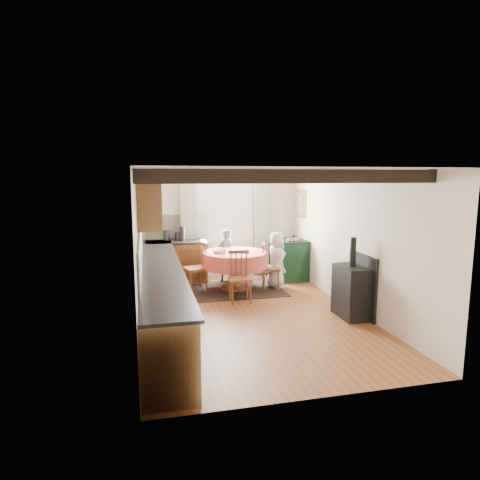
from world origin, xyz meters
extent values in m
cube|color=#9A592C|center=(0.00, 0.00, 0.00)|extent=(3.60, 5.50, 0.00)
cube|color=white|center=(0.00, 0.00, 2.40)|extent=(3.60, 5.50, 0.00)
cube|color=silver|center=(0.00, 2.75, 1.20)|extent=(3.60, 0.00, 2.40)
cube|color=silver|center=(0.00, -2.75, 1.20)|extent=(3.60, 0.00, 2.40)
cube|color=silver|center=(-1.80, 0.00, 1.20)|extent=(0.00, 5.50, 2.40)
cube|color=silver|center=(1.80, 0.00, 1.20)|extent=(0.00, 5.50, 2.40)
cube|color=black|center=(0.00, -2.00, 2.31)|extent=(3.60, 0.16, 0.16)
cube|color=black|center=(0.00, -1.00, 2.31)|extent=(3.60, 0.16, 0.16)
cube|color=black|center=(0.00, 0.00, 2.31)|extent=(3.60, 0.16, 0.16)
cube|color=black|center=(0.00, 1.00, 2.31)|extent=(3.60, 0.16, 0.16)
cube|color=black|center=(0.00, 2.00, 2.31)|extent=(3.60, 0.16, 0.16)
cube|color=beige|center=(-1.78, 0.30, 1.20)|extent=(0.02, 4.50, 0.55)
cube|color=beige|center=(-1.00, 2.73, 1.20)|extent=(1.40, 0.02, 0.55)
cube|color=olive|center=(-1.50, 0.00, 0.44)|extent=(0.60, 5.30, 0.88)
cube|color=olive|center=(-1.05, 2.45, 0.44)|extent=(1.30, 0.60, 0.88)
cube|color=black|center=(-1.48, 0.00, 0.90)|extent=(0.64, 5.30, 0.04)
cube|color=black|center=(-1.05, 2.43, 0.90)|extent=(1.30, 0.64, 0.04)
cube|color=olive|center=(-1.63, 1.20, 1.95)|extent=(0.34, 1.80, 0.90)
cube|color=olive|center=(-1.63, -0.30, 1.90)|extent=(0.34, 0.90, 0.70)
cube|color=white|center=(0.10, 2.73, 1.60)|extent=(1.34, 0.03, 1.54)
cube|color=white|center=(0.10, 2.74, 1.60)|extent=(1.20, 0.01, 1.40)
cube|color=#9EAE91|center=(-0.75, 2.65, 1.10)|extent=(0.35, 0.10, 2.10)
cube|color=#9EAE91|center=(0.95, 2.65, 1.10)|extent=(0.35, 0.10, 2.10)
cylinder|color=black|center=(0.10, 2.65, 2.20)|extent=(2.00, 0.03, 0.03)
cube|color=gold|center=(1.77, 2.30, 1.70)|extent=(0.04, 0.50, 0.60)
cylinder|color=silver|center=(1.05, 2.72, 1.70)|extent=(0.30, 0.02, 0.30)
cube|color=black|center=(0.07, 1.53, 0.01)|extent=(1.91, 1.49, 0.01)
imported|color=#4C4F5F|center=(0.01, 2.25, 0.59)|extent=(0.49, 0.39, 1.17)
imported|color=silver|center=(0.94, 1.50, 0.59)|extent=(0.42, 0.60, 1.18)
imported|color=silver|center=(-0.23, 1.62, 0.82)|extent=(0.28, 0.28, 0.05)
imported|color=silver|center=(-0.30, 1.48, 0.82)|extent=(0.26, 0.26, 0.06)
imported|color=silver|center=(-0.19, 1.38, 0.84)|extent=(0.13, 0.13, 0.09)
cylinder|color=#262628|center=(-1.25, 2.53, 1.03)|extent=(0.13, 0.13, 0.23)
cylinder|color=#262628|center=(-0.99, 2.54, 1.01)|extent=(0.16, 0.16, 0.18)
cylinder|color=#262628|center=(-0.91, 2.43, 1.08)|extent=(0.11, 0.11, 0.31)
camera|label=1|loc=(-1.69, -6.44, 2.30)|focal=30.55mm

